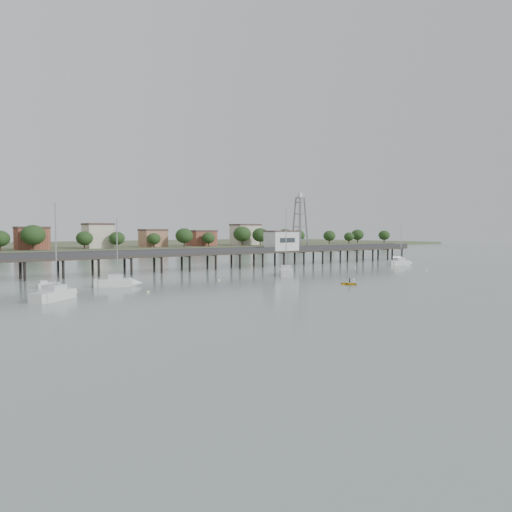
{
  "coord_description": "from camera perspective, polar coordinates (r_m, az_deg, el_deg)",
  "views": [
    {
      "loc": [
        -58.36,
        -41.92,
        9.46
      ],
      "look_at": [
        3.43,
        42.0,
        4.0
      ],
      "focal_mm": 35.0,
      "sensor_mm": 36.0,
      "label": 1
    }
  ],
  "objects": [
    {
      "name": "far_shore",
      "position": [
        287.68,
        -24.57,
        1.03
      ],
      "size": [
        500.0,
        170.0,
        10.4
      ],
      "color": "#475133",
      "rests_on": "ground"
    },
    {
      "name": "sailboat_e",
      "position": [
        139.72,
        16.43,
        -0.74
      ],
      "size": [
        7.43,
        3.64,
        11.91
      ],
      "rotation": [
        0.0,
        0.0,
        -0.23
      ],
      "color": "silver",
      "rests_on": "ground"
    },
    {
      "name": "pier_building",
      "position": [
        131.7,
        2.92,
        1.78
      ],
      "size": [
        8.4,
        5.4,
        5.3
      ],
      "color": "silver",
      "rests_on": "ground"
    },
    {
      "name": "pier",
      "position": [
        117.58,
        -6.56,
        0.22
      ],
      "size": [
        150.0,
        5.0,
        5.5
      ],
      "color": "#2D2823",
      "rests_on": "ground"
    },
    {
      "name": "ground_plane",
      "position": [
        72.47,
        17.85,
        -4.65
      ],
      "size": [
        500.0,
        500.0,
        0.0
      ],
      "primitive_type": "plane",
      "color": "slate",
      "rests_on": "ground"
    },
    {
      "name": "mooring_buoys",
      "position": [
        100.03,
        5.46,
        -2.4
      ],
      "size": [
        70.18,
        20.62,
        0.39
      ],
      "color": "#FBF5C3",
      "rests_on": "ground"
    },
    {
      "name": "sailboat_c",
      "position": [
        105.96,
        3.42,
        -1.78
      ],
      "size": [
        7.61,
        8.75,
        14.84
      ],
      "rotation": [
        0.0,
        0.0,
        0.91
      ],
      "color": "silver",
      "rests_on": "ground"
    },
    {
      "name": "sailboat_a",
      "position": [
        73.95,
        -21.37,
        -4.06
      ],
      "size": [
        8.06,
        7.19,
        13.86
      ],
      "rotation": [
        0.0,
        0.0,
        0.68
      ],
      "color": "silver",
      "rests_on": "ground"
    },
    {
      "name": "lattice_tower",
      "position": [
        135.88,
        5.05,
        3.68
      ],
      "size": [
        3.2,
        3.2,
        15.5
      ],
      "color": "slate",
      "rests_on": "ground"
    },
    {
      "name": "yellow_dinghy",
      "position": [
        87.86,
        10.63,
        -3.23
      ],
      "size": [
        2.14,
        1.22,
        2.88
      ],
      "primitive_type": "imported",
      "rotation": [
        0.0,
        0.0,
        0.33
      ],
      "color": "yellow",
      "rests_on": "ground"
    },
    {
      "name": "dinghy_occupant",
      "position": [
        87.86,
        10.63,
        -3.23
      ],
      "size": [
        0.47,
        0.99,
        0.23
      ],
      "primitive_type": "imported",
      "rotation": [
        0.0,
        0.0,
        3.02
      ],
      "color": "black",
      "rests_on": "ground"
    },
    {
      "name": "white_tender",
      "position": [
        88.73,
        -22.79,
        -3.09
      ],
      "size": [
        3.6,
        1.84,
        1.34
      ],
      "rotation": [
        0.0,
        0.0,
        0.12
      ],
      "color": "silver",
      "rests_on": "ground"
    },
    {
      "name": "sailboat_b",
      "position": [
        86.75,
        -15.09,
        -2.93
      ],
      "size": [
        7.48,
        4.35,
        11.99
      ],
      "rotation": [
        0.0,
        0.0,
        -0.33
      ],
      "color": "silver",
      "rests_on": "ground"
    }
  ]
}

